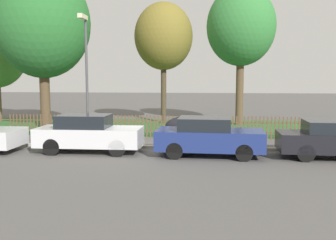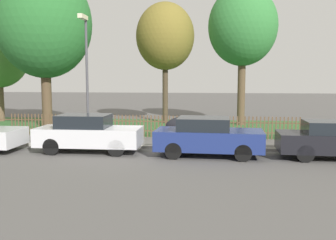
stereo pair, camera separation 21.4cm
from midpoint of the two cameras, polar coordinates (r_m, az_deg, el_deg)
name	(u,v)px [view 2 (the right image)]	position (r m, az deg, el deg)	size (l,w,h in m)	color
ground_plane	(137,148)	(15.78, -4.34, -4.35)	(120.00, 120.00, 0.00)	#565451
kerb_stone	(138,147)	(15.87, -4.27, -4.07)	(38.76, 0.20, 0.12)	#9E998E
grass_strip	(161,127)	(22.71, -0.88, -1.03)	(38.76, 8.04, 0.01)	#33602D
park_fence	(149,126)	(18.71, -2.53, -0.95)	(38.76, 0.05, 1.10)	brown
parked_car_navy_estate	(88,133)	(15.18, -11.67, -1.98)	(4.13, 1.69, 1.50)	silver
parked_car_red_compact	(208,137)	(14.19, 6.52, -2.52)	(4.07, 1.87, 1.47)	navy
covered_motorcycle	(188,126)	(17.53, 3.35, -0.93)	(2.10, 0.79, 1.16)	black
tree_behind_motorcycle	(44,24)	(22.76, -18.10, 13.74)	(5.33, 5.33, 9.06)	brown
tree_mid_park	(165,37)	(24.52, -0.18, 12.58)	(3.73, 3.73, 7.76)	#473828
tree_far_left	(243,27)	(24.19, 11.57, 13.74)	(4.24, 4.24, 8.57)	brown
street_lamp	(86,64)	(16.76, -12.03, 8.28)	(0.20, 0.79, 5.60)	#47474C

